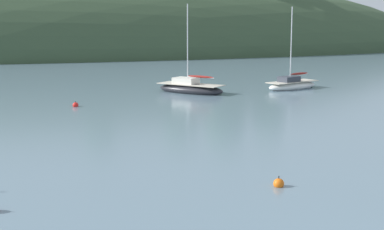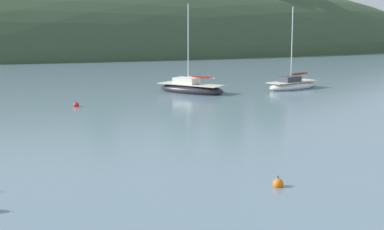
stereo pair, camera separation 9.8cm
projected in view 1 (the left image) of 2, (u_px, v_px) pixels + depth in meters
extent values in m
ellipsoid|color=#384C33|center=(67.00, 55.00, 101.91)|extent=(150.00, 36.00, 29.14)
ellipsoid|color=#232328|center=(191.00, 90.00, 51.74)|extent=(5.89, 6.47, 1.05)
cube|color=beige|center=(191.00, 84.00, 51.66)|extent=(5.42, 5.95, 0.06)
cube|color=silver|center=(186.00, 81.00, 51.90)|extent=(2.45, 2.54, 0.57)
cylinder|color=silver|center=(188.00, 44.00, 51.24)|extent=(0.09, 0.09, 7.07)
cylinder|color=silver|center=(201.00, 77.00, 50.99)|extent=(1.80, 2.17, 0.07)
ellipsoid|color=maroon|center=(201.00, 77.00, 50.98)|extent=(1.83, 2.16, 0.20)
ellipsoid|color=white|center=(292.00, 86.00, 54.54)|extent=(6.18, 3.90, 0.94)
cube|color=beige|center=(292.00, 82.00, 54.47)|extent=(5.68, 3.59, 0.06)
cube|color=#333842|center=(289.00, 79.00, 54.14)|extent=(2.20, 1.86, 0.53)
cylinder|color=silver|center=(291.00, 45.00, 53.70)|extent=(0.09, 0.09, 6.93)
cylinder|color=silver|center=(299.00, 74.00, 54.92)|extent=(2.33, 0.92, 0.07)
ellipsoid|color=maroon|center=(299.00, 74.00, 54.91)|extent=(2.28, 1.01, 0.20)
sphere|color=red|center=(76.00, 105.00, 43.80)|extent=(0.44, 0.44, 0.44)
cylinder|color=black|center=(75.00, 102.00, 43.75)|extent=(0.04, 0.04, 0.10)
sphere|color=orange|center=(279.00, 184.00, 23.30)|extent=(0.44, 0.44, 0.44)
cylinder|color=black|center=(279.00, 177.00, 23.26)|extent=(0.04, 0.04, 0.10)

